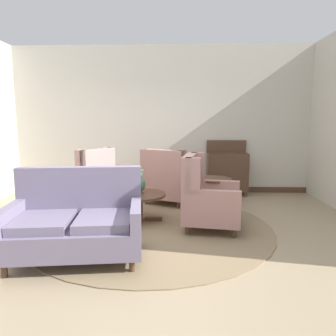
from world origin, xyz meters
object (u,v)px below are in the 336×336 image
Objects in this scene: side_table at (213,194)px; armchair_foreground_right at (206,198)px; armchair_near_window at (88,183)px; coffee_table at (139,199)px; porcelain_vase at (140,183)px; settee at (76,223)px; sideboard at (227,171)px; armchair_beside_settee at (168,181)px.

armchair_foreground_right is at bearing -106.95° from side_table.
armchair_foreground_right is 2.37m from armchair_near_window.
armchair_near_window reaches higher than coffee_table.
side_table is (1.18, 0.22, -0.21)m from porcelain_vase.
armchair_foreground_right is 1.67× the size of side_table.
settee is 2.37m from side_table.
armchair_foreground_right is (1.57, 1.05, 0.05)m from settee.
sideboard is at bearing 74.06° from side_table.
side_table is at bearing 157.09° from armchair_beside_settee.
side_table is (2.25, -0.58, -0.05)m from armchair_near_window.
armchair_beside_settee is (0.97, 2.45, 0.03)m from settee.
armchair_beside_settee reaches higher than settee.
armchair_beside_settee is at bearing 69.34° from porcelain_vase.
armchair_near_window is at bearing 165.51° from side_table.
porcelain_vase is at bearing 77.88° from coffee_table.
sideboard is at bearing 48.91° from coffee_table.
armchair_foreground_right is 0.94× the size of sideboard.
sideboard is (2.72, 1.05, 0.07)m from armchair_near_window.
coffee_table is at bearing -167.51° from side_table.
armchair_foreground_right is at bearing 137.91° from armchair_beside_settee.
armchair_foreground_right is 1.53m from armchair_beside_settee.
porcelain_vase is 1.51m from settee.
armchair_beside_settee reaches higher than side_table.
settee is 1.45× the size of armchair_foreground_right.
side_table is 1.70m from sideboard.
armchair_near_window is (-1.08, 0.80, -0.16)m from porcelain_vase.
armchair_beside_settee is at bearing 69.67° from coffee_table.
sideboard reaches higher than side_table.
armchair_beside_settee is 1.47m from sideboard.
armchair_foreground_right is at bearing -106.20° from sideboard.
sideboard reaches higher than armchair_foreground_right.
settee is 3.92m from sideboard.
armchair_near_window is 1.02× the size of armchair_beside_settee.
side_table is (0.17, 0.56, -0.06)m from armchair_foreground_right.
porcelain_vase is 0.33× the size of armchair_beside_settee.
coffee_table is at bearing 82.56° from armchair_foreground_right.
coffee_table is at bearing 60.45° from settee.
armchair_beside_settee is 1.15m from side_table.
armchair_near_window is (-1.07, 0.84, 0.08)m from coffee_table.
armchair_foreground_right is 2.28m from sideboard.
armchair_foreground_right is (1.02, -0.29, 0.10)m from coffee_table.
side_table is at bearing 103.55° from armchair_near_window.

